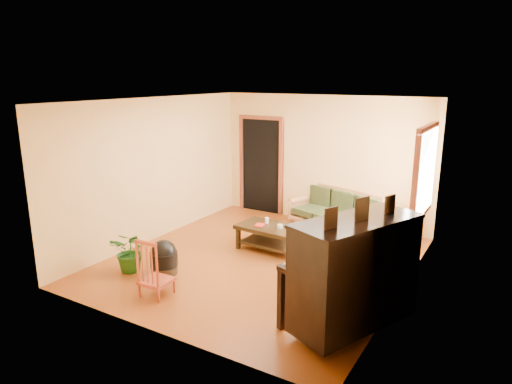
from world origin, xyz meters
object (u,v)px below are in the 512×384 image
Objects in this scene: sofa at (335,212)px; piano at (355,276)px; footstool at (164,261)px; ceramic_crock at (403,233)px; armchair at (375,253)px; coffee_table at (272,238)px; potted_plant at (131,251)px; red_chair at (156,267)px.

piano is (1.50, -3.25, 0.29)m from sofa.
footstool is 1.58× the size of ceramic_crock.
armchair reaches higher than ceramic_crock.
ceramic_crock is (-0.22, 3.46, -0.56)m from piano.
coffee_table is (-0.56, -1.50, -0.18)m from sofa.
sofa is 3.54m from footstool.
ceramic_crock is at bearing 27.03° from sofa.
piano is at bearing -86.37° from ceramic_crock.
armchair reaches higher than potted_plant.
red_chair reaches higher than potted_plant.
sofa is 1.56× the size of coffee_table.
potted_plant is (-3.29, -3.59, 0.20)m from ceramic_crock.
piano is at bearing -47.65° from sofa.
armchair is at bearing -5.84° from coffee_table.
sofa is at bearing 59.19° from potted_plant.
coffee_table is at bearing -137.04° from ceramic_crock.
armchair is (1.86, -0.19, 0.18)m from coffee_table.
piano reaches higher than potted_plant.
ceramic_crock is at bearing 56.17° from red_chair.
armchair reaches higher than footstool.
coffee_table reaches higher than ceramic_crock.
ceramic_crock is at bearing 90.51° from armchair.
potted_plant is (-2.01, -3.38, -0.07)m from sofa.
sofa is 4.46× the size of footstool.
ceramic_crock is (1.28, 0.21, -0.27)m from sofa.
coffee_table is 2.38m from potted_plant.
red_chair reaches higher than armchair.
coffee_table is 1.88m from armchair.
coffee_table is at bearing 60.22° from footstool.
sofa reaches higher than potted_plant.
potted_plant reaches higher than footstool.
footstool is 0.50× the size of red_chair.
red_chair is (0.39, -0.59, 0.22)m from footstool.
red_chair is (-2.63, -0.53, -0.28)m from piano.
coffee_table is 2.86× the size of footstool.
red_chair is at bearing -139.44° from armchair.
red_chair is at bearing -56.30° from footstool.
armchair is 3.72m from potted_plant.
red_chair is (-2.43, -2.09, 0.02)m from armchair.
ceramic_crock is at bearing 116.66° from piano.
footstool is at bearing -119.78° from coffee_table.
footstool is (-3.02, 0.06, -0.50)m from piano.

